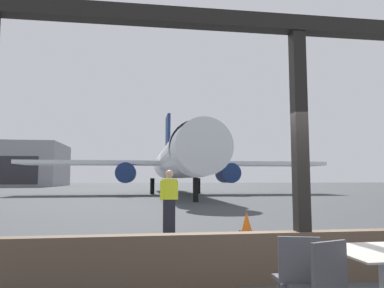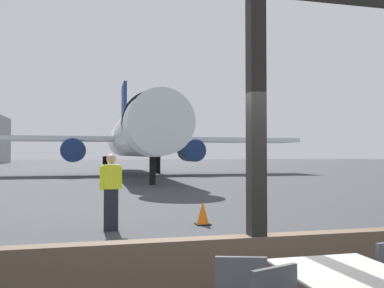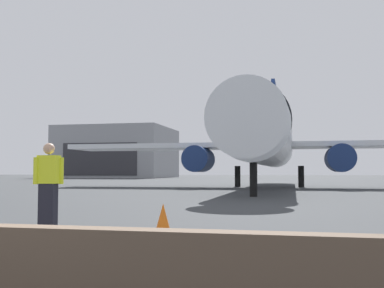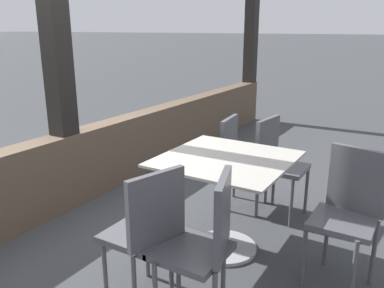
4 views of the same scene
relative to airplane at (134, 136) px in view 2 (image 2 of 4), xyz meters
The scene contains 5 objects.
ground_plane 10.46m from the airplane, 96.98° to the left, with size 220.00×220.00×0.00m, color #383A3D.
window_frame 30.26m from the airplane, 92.28° to the right, with size 9.14×0.24×4.01m.
airplane is the anchor object (origin of this frame).
ground_crew_worker 25.77m from the airplane, 96.30° to the right, with size 0.51×0.32×1.74m.
traffic_cone 25.40m from the airplane, 91.30° to the right, with size 0.36×0.36×0.58m.
Camera 2 is at (-1.93, -4.68, 1.72)m, focal length 37.64 mm.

